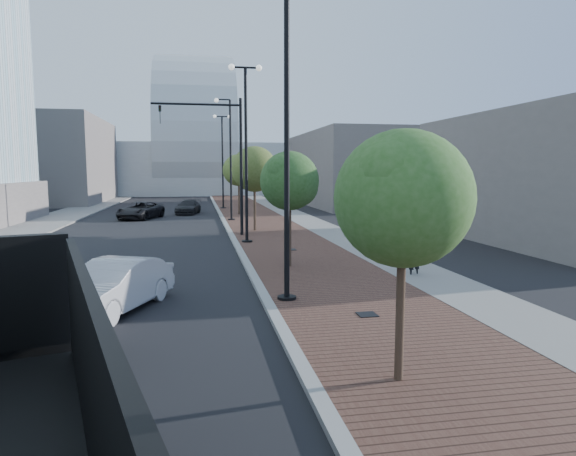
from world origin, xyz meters
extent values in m
cube|color=#4C2D23|center=(3.50, 40.00, 0.06)|extent=(7.00, 140.00, 0.12)
cube|color=slate|center=(6.20, 40.00, 0.07)|extent=(2.40, 140.00, 0.13)
cube|color=gray|center=(0.00, 40.00, 0.07)|extent=(0.30, 140.00, 0.14)
cube|color=slate|center=(-13.00, 40.00, 0.06)|extent=(4.00, 140.00, 0.12)
cube|color=black|center=(-5.61, 5.89, 1.46)|extent=(2.66, 2.72, 2.23)
cube|color=black|center=(-6.02, 7.33, 0.73)|extent=(2.10, 0.97, 1.11)
cube|color=black|center=(-5.21, 4.44, 0.90)|extent=(2.25, 1.24, 0.43)
cube|color=black|center=(-2.70, -0.57, 2.10)|extent=(2.22, 7.62, 1.71)
cylinder|color=black|center=(-4.58, 5.55, 0.47)|extent=(0.50, 0.98, 0.94)
cylinder|color=silver|center=(-4.58, 5.55, 0.47)|extent=(0.42, 0.57, 0.51)
cylinder|color=black|center=(-5.01, 7.09, 0.47)|extent=(0.50, 0.98, 0.94)
cylinder|color=silver|center=(-5.01, 7.09, 0.47)|extent=(0.42, 0.57, 0.51)
cylinder|color=black|center=(-3.72, 2.47, 0.47)|extent=(0.50, 0.98, 0.94)
cylinder|color=silver|center=(-3.72, 2.47, 0.47)|extent=(0.42, 0.57, 0.51)
cylinder|color=black|center=(-4.05, 3.63, 0.47)|extent=(0.50, 0.98, 0.94)
cylinder|color=silver|center=(-4.05, 3.63, 0.47)|extent=(0.42, 0.57, 0.51)
imported|color=silver|center=(-4.27, 9.98, 0.72)|extent=(3.13, 4.59, 1.43)
imported|color=black|center=(-6.47, 37.32, 0.69)|extent=(3.84, 5.43, 1.37)
imported|color=black|center=(-2.76, 41.25, 0.61)|extent=(2.50, 4.46, 1.22)
imported|color=black|center=(5.78, 12.65, 0.88)|extent=(0.75, 0.63, 1.76)
cylinder|color=black|center=(0.60, 10.00, 0.10)|extent=(0.56, 0.56, 0.20)
cylinder|color=black|center=(0.60, 10.00, 4.62)|extent=(0.16, 0.16, 9.00)
cylinder|color=black|center=(0.60, 22.00, 0.10)|extent=(0.56, 0.56, 0.20)
cylinder|color=black|center=(0.60, 22.00, 4.62)|extent=(0.16, 0.16, 9.00)
cylinder|color=black|center=(0.60, 22.00, 9.12)|extent=(1.40, 0.10, 0.10)
sphere|color=silver|center=(-0.10, 22.00, 9.12)|extent=(0.32, 0.32, 0.32)
sphere|color=silver|center=(1.30, 22.00, 9.12)|extent=(0.32, 0.32, 0.32)
cylinder|color=black|center=(0.60, 34.00, 0.10)|extent=(0.56, 0.56, 0.20)
cylinder|color=black|center=(0.60, 34.00, 4.62)|extent=(0.16, 0.16, 9.00)
cylinder|color=black|center=(0.10, 34.00, 9.12)|extent=(1.00, 0.10, 0.10)
sphere|color=silver|center=(-0.40, 34.00, 9.05)|extent=(0.32, 0.32, 0.32)
cylinder|color=black|center=(0.60, 46.00, 0.10)|extent=(0.56, 0.56, 0.20)
cylinder|color=black|center=(0.60, 46.00, 4.62)|extent=(0.16, 0.16, 9.00)
cylinder|color=black|center=(0.60, 46.00, 9.12)|extent=(1.40, 0.10, 0.10)
sphere|color=silver|center=(-0.10, 46.00, 9.12)|extent=(0.32, 0.32, 0.32)
sphere|color=silver|center=(1.30, 46.00, 9.12)|extent=(0.32, 0.32, 0.32)
cylinder|color=black|center=(0.60, 25.00, 4.00)|extent=(0.18, 0.18, 8.00)
cylinder|color=black|center=(-1.90, 25.00, 7.60)|extent=(5.00, 0.12, 0.12)
imported|color=black|center=(-3.90, 25.00, 7.00)|extent=(0.16, 0.20, 1.00)
cylinder|color=#382619|center=(1.60, 4.00, 1.60)|extent=(0.16, 0.16, 3.20)
sphere|color=#2F5B1F|center=(1.60, 4.00, 3.42)|extent=(2.44, 2.44, 2.44)
sphere|color=#2F5B1F|center=(2.00, 4.30, 3.20)|extent=(1.71, 1.71, 1.71)
sphere|color=#2F5B1F|center=(1.30, 3.70, 3.74)|extent=(1.46, 1.46, 1.46)
cylinder|color=#382619|center=(1.60, 15.00, 1.63)|extent=(0.16, 0.16, 3.27)
sphere|color=#244C1A|center=(1.60, 15.00, 3.50)|extent=(2.32, 2.32, 2.32)
sphere|color=#244C1A|center=(2.00, 15.30, 3.27)|extent=(1.62, 1.62, 1.62)
sphere|color=#244C1A|center=(1.30, 14.70, 3.83)|extent=(1.39, 1.39, 1.39)
cylinder|color=#382619|center=(1.60, 27.00, 1.85)|extent=(0.16, 0.16, 3.71)
sphere|color=#43551D|center=(1.60, 27.00, 3.97)|extent=(2.85, 2.85, 2.85)
sphere|color=#43551D|center=(2.00, 27.30, 3.71)|extent=(2.00, 2.00, 2.00)
sphere|color=#43551D|center=(1.30, 26.70, 4.34)|extent=(1.71, 1.71, 1.71)
cylinder|color=#382619|center=(1.60, 39.00, 1.82)|extent=(0.16, 0.16, 3.64)
sphere|color=#43571E|center=(1.60, 39.00, 3.90)|extent=(2.73, 2.73, 2.73)
sphere|color=#43571E|center=(2.00, 39.30, 3.64)|extent=(1.91, 1.91, 1.91)
sphere|color=#43571E|center=(1.30, 38.70, 4.27)|extent=(1.64, 1.64, 1.64)
cube|color=#A6AEB1|center=(-2.00, 85.00, 4.00)|extent=(50.00, 28.00, 8.00)
cube|color=slate|center=(-20.00, 60.00, 5.00)|extent=(14.00, 20.00, 10.00)
cube|color=#655E5B|center=(16.00, 50.00, 4.00)|extent=(12.00, 22.00, 8.00)
cube|color=#615A57|center=(18.00, 20.00, 3.50)|extent=(10.00, 16.00, 7.00)
cube|color=black|center=(2.40, 8.00, 0.13)|extent=(0.50, 0.50, 0.02)
cube|color=black|center=(2.40, 19.00, 0.13)|extent=(0.50, 0.50, 0.02)
camera|label=1|loc=(-1.96, -4.27, 3.93)|focal=31.22mm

